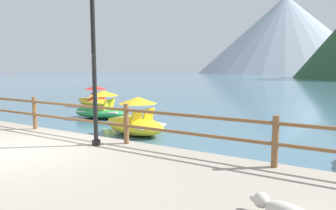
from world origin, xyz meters
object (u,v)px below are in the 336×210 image
object	(u,v)px
lamp_post	(93,34)
pedal_boat_3	(95,99)
pedal_boat_0	(102,109)
pedal_boat_2	(136,122)

from	to	relation	value
lamp_post	pedal_boat_3	bearing A→B (deg)	134.34
lamp_post	pedal_boat_0	xyz separation A→B (m)	(-4.30, 4.79, -2.54)
lamp_post	pedal_boat_0	distance (m)	6.91
pedal_boat_0	pedal_boat_2	world-z (taller)	pedal_boat_2
pedal_boat_2	pedal_boat_3	bearing A→B (deg)	143.55
pedal_boat_0	lamp_post	bearing A→B (deg)	-48.09
pedal_boat_2	pedal_boat_3	size ratio (longest dim) A/B	0.92
lamp_post	pedal_boat_2	world-z (taller)	lamp_post
pedal_boat_0	pedal_boat_3	distance (m)	4.31
pedal_boat_3	lamp_post	bearing A→B (deg)	-45.66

